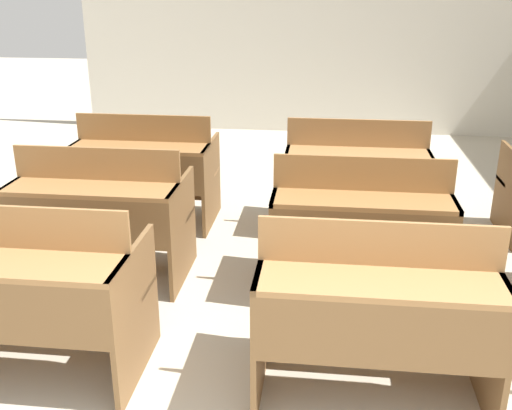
% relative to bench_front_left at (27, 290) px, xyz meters
% --- Properties ---
extents(wall_back, '(6.87, 0.06, 2.92)m').
position_rel_bench_front_left_xyz_m(wall_back, '(1.54, 5.76, 0.97)').
color(wall_back, beige).
rests_on(wall_back, ground_plane).
extents(bench_front_left, '(1.15, 0.71, 0.95)m').
position_rel_bench_front_left_xyz_m(bench_front_left, '(0.00, 0.00, 0.00)').
color(bench_front_left, brown).
rests_on(bench_front_left, ground_plane).
extents(bench_front_center, '(1.15, 0.71, 0.95)m').
position_rel_bench_front_left_xyz_m(bench_front_center, '(1.78, 0.01, 0.00)').
color(bench_front_center, brown).
rests_on(bench_front_center, ground_plane).
extents(bench_second_left, '(1.15, 0.71, 0.95)m').
position_rel_bench_front_left_xyz_m(bench_second_left, '(-0.02, 1.12, 0.00)').
color(bench_second_left, brown).
rests_on(bench_second_left, ground_plane).
extents(bench_second_center, '(1.15, 0.71, 0.95)m').
position_rel_bench_front_left_xyz_m(bench_second_center, '(1.75, 1.10, 0.00)').
color(bench_second_center, brown).
rests_on(bench_second_center, ground_plane).
extents(bench_third_left, '(1.15, 0.71, 0.95)m').
position_rel_bench_front_left_xyz_m(bench_third_left, '(-0.01, 2.17, 0.00)').
color(bench_third_left, brown).
rests_on(bench_third_left, ground_plane).
extents(bench_third_center, '(1.15, 0.71, 0.95)m').
position_rel_bench_front_left_xyz_m(bench_third_center, '(1.77, 2.20, 0.00)').
color(bench_third_center, brown).
rests_on(bench_third_center, ground_plane).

